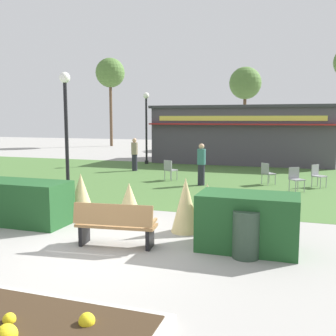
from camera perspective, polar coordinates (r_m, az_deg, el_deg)
ground_plane at (r=8.28m, az=-8.80°, el=-11.78°), size 80.00×80.00×0.00m
lawn_patch at (r=17.15m, az=5.98°, el=-1.81°), size 36.00×12.00×0.01m
park_bench at (r=8.34m, az=-7.70°, el=-8.18°), size 1.75×0.72×0.95m
hedge_left at (r=10.71m, az=-20.32°, el=-4.74°), size 2.35×1.10×1.10m
hedge_right at (r=8.25m, az=11.57°, el=-7.69°), size 2.01×1.10×1.16m
ornamental_grass_behind_left at (r=10.80m, az=-12.56°, el=-4.02°), size 0.78×0.78×1.22m
ornamental_grass_behind_right at (r=9.37m, az=5.73°, el=-5.77°), size 0.76×0.76×1.17m
ornamental_grass_behind_center at (r=9.31m, az=2.58°, el=-5.38°), size 0.68×0.68×1.31m
ornamental_grass_behind_far at (r=10.20m, az=-5.68°, el=-5.06°), size 0.76×0.76×1.04m
lamppost_mid at (r=13.58m, az=-14.66°, el=6.83°), size 0.36×0.36×4.21m
lamppost_far at (r=23.28m, az=-3.19°, el=7.12°), size 0.36×0.36×4.21m
trash_bin at (r=7.79m, az=11.31°, el=-9.47°), size 0.52×0.52×0.93m
food_kiosk at (r=24.85m, az=10.96°, el=4.90°), size 10.66×5.46×3.45m
cafe_chair_west at (r=15.22m, az=18.11°, el=-1.28°), size 0.62×0.62×0.89m
cafe_chair_east at (r=16.99m, az=0.22°, el=-0.07°), size 0.58×0.58×0.89m
cafe_chair_center at (r=16.42m, az=14.25°, el=-0.55°), size 0.62×0.62×0.89m
cafe_chair_north at (r=16.40m, az=20.95°, el=-0.82°), size 0.62×0.62×0.89m
person_strolling at (r=15.80m, az=4.89°, el=0.57°), size 0.34×0.34×1.69m
person_standing at (r=20.23m, az=-4.90°, el=2.02°), size 0.34×0.34×1.69m
parked_car_west_slot at (r=32.67m, az=1.68°, el=3.64°), size 4.32×2.28×1.20m
tree_right_bg at (r=35.58m, az=11.20°, el=11.97°), size 2.80×2.80×7.17m
tree_center_bg at (r=39.11m, az=-8.42°, el=13.46°), size 2.80×2.80×8.47m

